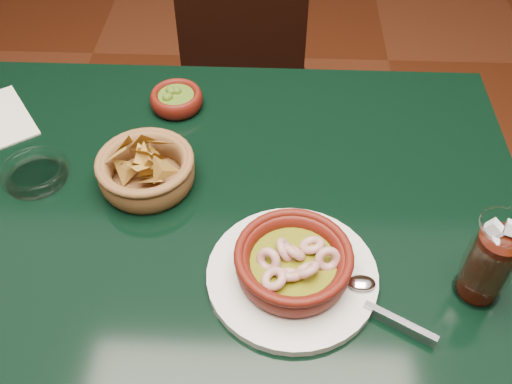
{
  "coord_description": "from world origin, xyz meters",
  "views": [
    {
      "loc": [
        0.17,
        -0.63,
        1.47
      ],
      "look_at": [
        0.14,
        -0.02,
        0.81
      ],
      "focal_mm": 40.0,
      "sensor_mm": 36.0,
      "label": 1
    }
  ],
  "objects_px": {
    "shrimp_plate": "(293,266)",
    "chip_basket": "(146,170)",
    "cola_drink": "(491,261)",
    "dining_table": "(179,241)",
    "dining_chair": "(247,90)"
  },
  "relations": [
    {
      "from": "dining_chair",
      "to": "shrimp_plate",
      "type": "distance_m",
      "value": 0.91
    },
    {
      "from": "cola_drink",
      "to": "dining_table",
      "type": "bearing_deg",
      "value": 162.41
    },
    {
      "from": "dining_chair",
      "to": "shrimp_plate",
      "type": "xyz_separation_m",
      "value": [
        0.12,
        -0.84,
        0.32
      ]
    },
    {
      "from": "dining_table",
      "to": "shrimp_plate",
      "type": "height_order",
      "value": "shrimp_plate"
    },
    {
      "from": "cola_drink",
      "to": "dining_chair",
      "type": "bearing_deg",
      "value": 114.52
    },
    {
      "from": "shrimp_plate",
      "to": "cola_drink",
      "type": "height_order",
      "value": "cola_drink"
    },
    {
      "from": "dining_table",
      "to": "shrimp_plate",
      "type": "distance_m",
      "value": 0.28
    },
    {
      "from": "dining_table",
      "to": "cola_drink",
      "type": "distance_m",
      "value": 0.52
    },
    {
      "from": "dining_chair",
      "to": "shrimp_plate",
      "type": "bearing_deg",
      "value": -82.09
    },
    {
      "from": "dining_table",
      "to": "cola_drink",
      "type": "xyz_separation_m",
      "value": [
        0.47,
        -0.15,
        0.17
      ]
    },
    {
      "from": "cola_drink",
      "to": "chip_basket",
      "type": "bearing_deg",
      "value": 158.97
    },
    {
      "from": "chip_basket",
      "to": "cola_drink",
      "type": "xyz_separation_m",
      "value": [
        0.52,
        -0.2,
        0.04
      ]
    },
    {
      "from": "dining_chair",
      "to": "chip_basket",
      "type": "xyz_separation_m",
      "value": [
        -0.13,
        -0.65,
        0.32
      ]
    },
    {
      "from": "chip_basket",
      "to": "cola_drink",
      "type": "bearing_deg",
      "value": -21.03
    },
    {
      "from": "shrimp_plate",
      "to": "chip_basket",
      "type": "height_order",
      "value": "chip_basket"
    }
  ]
}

